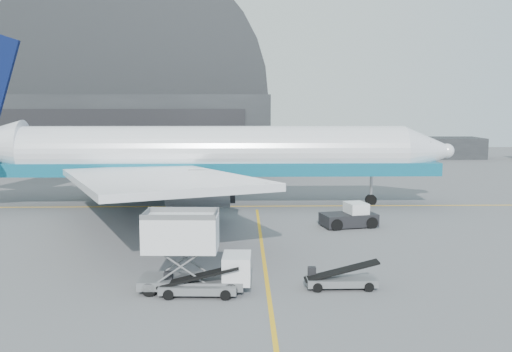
{
  "coord_description": "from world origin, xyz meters",
  "views": [
    {
      "loc": [
        -1.43,
        -38.13,
        10.55
      ],
      "look_at": [
        -0.3,
        9.46,
        4.5
      ],
      "focal_mm": 40.0,
      "sensor_mm": 36.0,
      "label": 1
    }
  ],
  "objects_px": {
    "belt_loader_a": "(197,286)",
    "belt_loader_b": "(340,280)",
    "airliner": "(194,154)",
    "pushback_tug": "(350,217)",
    "catering_truck": "(191,253)"
  },
  "relations": [
    {
      "from": "belt_loader_a",
      "to": "belt_loader_b",
      "type": "relative_size",
      "value": 1.07
    },
    {
      "from": "belt_loader_b",
      "to": "airliner",
      "type": "bearing_deg",
      "value": 110.82
    },
    {
      "from": "pushback_tug",
      "to": "airliner",
      "type": "bearing_deg",
      "value": 130.03
    },
    {
      "from": "belt_loader_a",
      "to": "belt_loader_b",
      "type": "height_order",
      "value": "belt_loader_a"
    },
    {
      "from": "catering_truck",
      "to": "belt_loader_b",
      "type": "xyz_separation_m",
      "value": [
        8.55,
        0.19,
        -1.68
      ]
    },
    {
      "from": "pushback_tug",
      "to": "belt_loader_b",
      "type": "bearing_deg",
      "value": -115.87
    },
    {
      "from": "belt_loader_a",
      "to": "catering_truck",
      "type": "bearing_deg",
      "value": 117.52
    },
    {
      "from": "airliner",
      "to": "belt_loader_b",
      "type": "distance_m",
      "value": 29.64
    },
    {
      "from": "catering_truck",
      "to": "belt_loader_b",
      "type": "distance_m",
      "value": 8.71
    },
    {
      "from": "airliner",
      "to": "belt_loader_b",
      "type": "relative_size",
      "value": 12.73
    },
    {
      "from": "belt_loader_a",
      "to": "pushback_tug",
      "type": "bearing_deg",
      "value": 58.58
    },
    {
      "from": "airliner",
      "to": "pushback_tug",
      "type": "relative_size",
      "value": 10.78
    },
    {
      "from": "catering_truck",
      "to": "pushback_tug",
      "type": "relative_size",
      "value": 1.26
    },
    {
      "from": "catering_truck",
      "to": "pushback_tug",
      "type": "height_order",
      "value": "catering_truck"
    },
    {
      "from": "airliner",
      "to": "catering_truck",
      "type": "height_order",
      "value": "airliner"
    }
  ]
}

